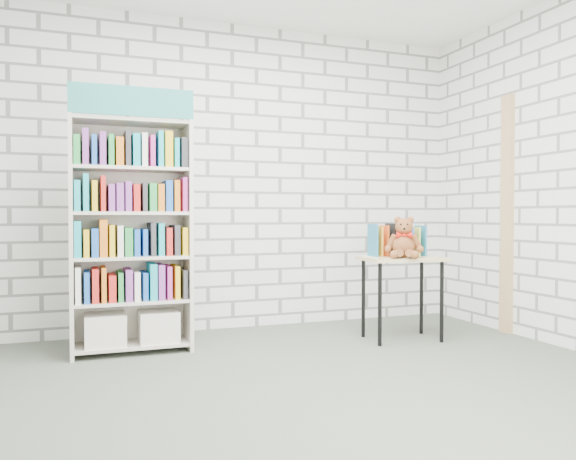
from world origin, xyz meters
name	(u,v)px	position (x,y,z in m)	size (l,w,h in m)	color
ground	(318,391)	(0.00, 0.00, 0.00)	(4.50, 4.50, 0.00)	#495144
room_shell	(318,89)	(0.00, 0.00, 1.78)	(4.52, 4.02, 2.81)	silver
bookshelf	(132,234)	(-0.95, 1.36, 0.90)	(0.88, 0.34, 1.98)	beige
display_table	(402,268)	(1.20, 1.03, 0.60)	(0.69, 0.51, 0.70)	tan
table_books	(397,240)	(1.21, 1.13, 0.83)	(0.47, 0.24, 0.27)	teal
teddy_bear	(404,241)	(1.16, 0.93, 0.83)	(0.32, 0.31, 0.34)	brown
door_trim	(507,215)	(2.23, 0.95, 1.05)	(0.05, 0.12, 2.10)	tan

